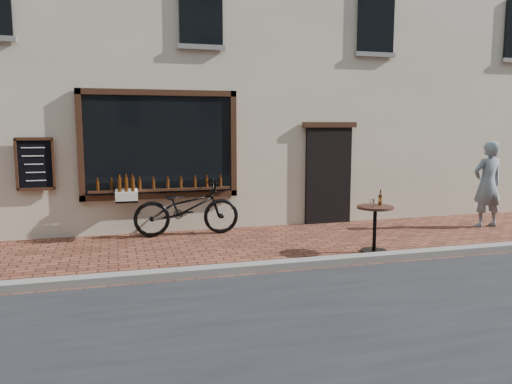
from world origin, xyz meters
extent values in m
plane|color=#4E2619|center=(0.00, 0.00, 0.00)|extent=(90.00, 90.00, 0.00)
cube|color=slate|center=(0.00, 0.20, 0.06)|extent=(90.00, 0.25, 0.12)
cube|color=beige|center=(0.00, 6.50, 5.00)|extent=(28.00, 6.00, 10.00)
cube|color=black|center=(-1.90, 3.45, 1.85)|extent=(3.00, 0.06, 2.00)
cube|color=black|center=(-1.90, 3.43, 2.91)|extent=(3.24, 0.10, 0.12)
cube|color=black|center=(-1.90, 3.43, 0.79)|extent=(3.24, 0.10, 0.12)
cube|color=black|center=(-3.46, 3.43, 1.85)|extent=(0.12, 0.10, 2.24)
cube|color=black|center=(-0.34, 3.43, 1.85)|extent=(0.12, 0.10, 2.24)
cube|color=black|center=(-1.90, 3.38, 0.92)|extent=(2.90, 0.16, 0.05)
cube|color=black|center=(1.90, 3.46, 1.10)|extent=(1.10, 0.10, 2.20)
cube|color=black|center=(1.90, 3.43, 2.26)|extent=(1.30, 0.10, 0.12)
cube|color=black|center=(-4.30, 3.44, 1.50)|extent=(0.62, 0.04, 0.92)
cylinder|color=#3D1C07|center=(-3.15, 3.38, 1.04)|extent=(0.06, 0.06, 0.19)
cylinder|color=#3D1C07|center=(-2.87, 3.38, 1.04)|extent=(0.06, 0.06, 0.19)
cylinder|color=#3D1C07|center=(-2.59, 3.38, 1.04)|extent=(0.06, 0.06, 0.19)
cylinder|color=#3D1C07|center=(-2.32, 3.38, 1.04)|extent=(0.06, 0.06, 0.19)
cylinder|color=#3D1C07|center=(-2.04, 3.38, 1.04)|extent=(0.06, 0.06, 0.19)
cylinder|color=#3D1C07|center=(-1.76, 3.38, 1.04)|extent=(0.06, 0.06, 0.19)
cylinder|color=#3D1C07|center=(-1.48, 3.38, 1.04)|extent=(0.06, 0.06, 0.19)
cylinder|color=#3D1C07|center=(-1.21, 3.38, 1.04)|extent=(0.06, 0.06, 0.19)
cylinder|color=#3D1C07|center=(-0.93, 3.38, 1.04)|extent=(0.06, 0.06, 0.19)
cylinder|color=#3D1C07|center=(-0.65, 3.38, 1.04)|extent=(0.06, 0.06, 0.19)
cube|color=black|center=(-1.00, 3.46, 4.60)|extent=(0.90, 0.06, 1.40)
cube|color=black|center=(3.00, 3.46, 4.60)|extent=(0.90, 0.06, 1.40)
imported|color=black|center=(-1.42, 3.06, 0.56)|extent=(2.16, 0.80, 1.13)
cube|color=black|center=(-2.61, 3.09, 0.78)|extent=(0.44, 0.61, 0.04)
cube|color=silver|center=(-2.61, 3.09, 0.88)|extent=(0.44, 0.64, 0.18)
cylinder|color=#3D1C07|center=(-2.49, 2.86, 1.09)|extent=(0.07, 0.07, 0.24)
cylinder|color=#3D1C07|center=(-2.61, 2.86, 1.09)|extent=(0.07, 0.07, 0.24)
cylinder|color=#3D1C07|center=(-2.74, 2.86, 1.09)|extent=(0.07, 0.07, 0.24)
cylinder|color=#3D1C07|center=(-2.49, 3.01, 1.09)|extent=(0.07, 0.07, 0.24)
cylinder|color=#3D1C07|center=(-2.61, 3.01, 1.09)|extent=(0.07, 0.07, 0.24)
cylinder|color=#3D1C07|center=(-2.74, 3.01, 1.09)|extent=(0.07, 0.07, 0.24)
cylinder|color=#3D1C07|center=(-2.48, 3.16, 1.09)|extent=(0.07, 0.07, 0.24)
cylinder|color=#3D1C07|center=(-2.61, 3.16, 1.09)|extent=(0.07, 0.07, 0.24)
cylinder|color=#3D1C07|center=(-2.73, 3.17, 1.09)|extent=(0.07, 0.07, 0.24)
cylinder|color=#3D1C07|center=(-2.48, 3.31, 1.09)|extent=(0.07, 0.07, 0.24)
cylinder|color=#3D1C07|center=(-2.60, 3.31, 1.09)|extent=(0.07, 0.07, 0.24)
cylinder|color=#3D1C07|center=(-2.73, 3.32, 1.09)|extent=(0.07, 0.07, 0.24)
cylinder|color=black|center=(1.60, 0.74, 0.02)|extent=(0.48, 0.48, 0.03)
cylinder|color=black|center=(1.60, 0.74, 0.41)|extent=(0.06, 0.06, 0.76)
cylinder|color=black|center=(1.60, 0.74, 0.81)|extent=(0.65, 0.65, 0.04)
cylinder|color=gold|center=(1.73, 0.81, 0.93)|extent=(0.07, 0.07, 0.06)
cylinder|color=white|center=(1.49, 0.67, 0.90)|extent=(0.08, 0.08, 0.14)
imported|color=slate|center=(5.12, 2.10, 0.95)|extent=(0.71, 0.48, 1.91)
camera|label=1|loc=(-2.81, -7.04, 2.25)|focal=35.00mm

